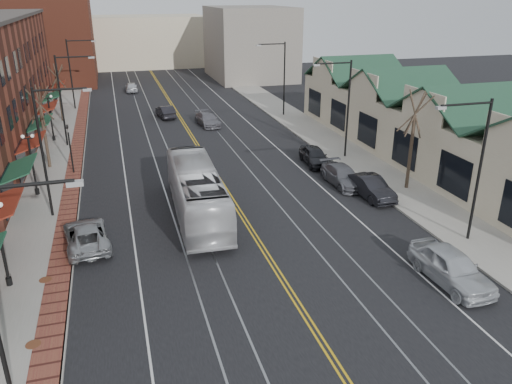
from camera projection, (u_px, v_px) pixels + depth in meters
ground at (323, 344)px, 20.15m from camera, size 160.00×160.00×0.00m
sidewalk_left at (50, 194)px, 34.83m from camera, size 4.00×120.00×0.15m
sidewalk_right at (361, 163)px, 41.04m from camera, size 4.00×120.00×0.15m
building_right at (428, 132)px, 41.76m from camera, size 8.00×36.00×4.60m
backdrop_left at (44, 35)px, 75.73m from camera, size 14.00×18.00×14.00m
backdrop_mid at (145, 41)px, 94.17m from camera, size 22.00×14.00×9.00m
backdrop_right at (250, 43)px, 79.86m from camera, size 12.00×16.00×11.00m
streetlight_l_0 at (1, 277)px, 15.41m from camera, size 3.33×0.25×8.00m
streetlight_l_1 at (48, 140)px, 29.66m from camera, size 3.33×0.25×8.00m
streetlight_l_2 at (65, 91)px, 43.91m from camera, size 3.33×0.25×8.00m
streetlight_l_3 at (74, 67)px, 58.16m from camera, size 3.33×0.25×8.00m
streetlight_r_0 at (475, 158)px, 26.47m from camera, size 3.33×0.25×8.00m
streetlight_r_1 at (344, 99)px, 40.72m from camera, size 3.33×0.25×8.00m
streetlight_r_2 at (281, 71)px, 54.97m from camera, size 3.33×0.25×8.00m
lamppost_l_1 at (2, 247)px, 23.14m from camera, size 0.84×0.28×4.27m
lamppost_l_2 at (33, 166)px, 33.83m from camera, size 0.84×0.28×4.27m
lamppost_l_3 at (51, 119)px, 46.30m from camera, size 0.84×0.28×4.27m
tree_left_near at (43, 126)px, 38.76m from camera, size 1.78×1.37×6.48m
tree_left_far at (59, 92)px, 53.10m from camera, size 1.66×1.28×6.02m
tree_right_mid at (412, 139)px, 34.45m from camera, size 1.90×1.46×6.93m
manhole_mid at (33, 344)px, 19.87m from camera, size 0.60×0.60×0.02m
manhole_far at (45, 280)px, 24.32m from camera, size 0.60×0.60×0.02m
traffic_signal at (70, 145)px, 37.90m from camera, size 0.18×0.15×3.80m
transit_bus at (197, 192)px, 31.08m from camera, size 3.13×11.60×3.21m
parked_suv at (87, 235)px, 27.59m from camera, size 2.81×5.12×1.36m
parked_car_a at (451, 267)px, 24.12m from camera, size 2.18×5.04×1.69m
parked_car_b at (371, 187)px, 34.20m from camera, size 1.77×4.53×1.47m
parked_car_c at (343, 176)px, 36.42m from camera, size 2.04×4.82×1.39m
parked_car_d at (315, 156)px, 40.74m from camera, size 2.02×4.39×1.46m
distant_car_left at (166, 112)px, 55.86m from camera, size 1.96×4.27×1.36m
distant_car_right at (207, 119)px, 52.61m from camera, size 2.34×4.72×1.32m
distant_car_far at (132, 87)px, 70.20m from camera, size 1.66×4.06×1.38m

